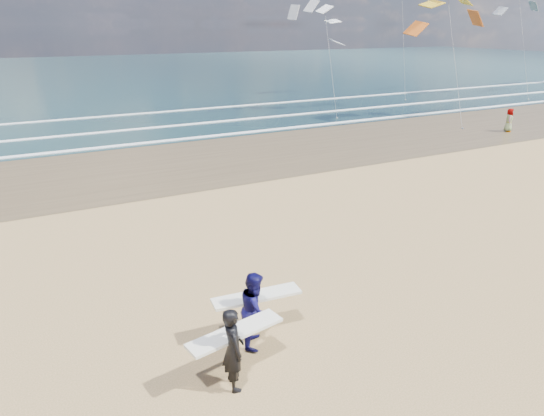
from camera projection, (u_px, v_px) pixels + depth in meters
wet_sand_strip at (404, 132)px, 34.79m from camera, size 220.00×12.00×0.01m
ocean at (180, 71)px, 79.70m from camera, size 220.00×100.00×0.02m
foam_breakers at (327, 110)px, 43.17m from camera, size 220.00×11.70×0.05m
surfer_near at (233, 347)px, 10.06m from camera, size 2.26×1.18×1.89m
surfer_far at (256, 308)px, 11.46m from camera, size 2.24×1.29×1.89m
beachgoer_0 at (509, 120)px, 34.57m from camera, size 0.95×0.93×1.65m
kite_0 at (452, 35)px, 36.01m from camera, size 7.25×4.90×10.73m
kite_1 at (329, 48)px, 40.21m from camera, size 5.92×4.75×9.59m
kite_2 at (522, 32)px, 49.68m from camera, size 6.00×4.76×11.63m
kite_5 at (403, 14)px, 48.50m from camera, size 4.53×4.60×15.95m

